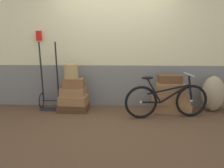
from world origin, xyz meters
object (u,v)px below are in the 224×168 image
object	(u,v)px
suitcase_3	(74,83)
luggage_trolley	(50,94)
wicker_basket	(71,71)
suitcase_5	(170,99)
suitcase_1	(74,100)
suitcase_7	(170,79)
suitcase_0	(74,107)
suitcase_2	(73,92)
suitcase_6	(171,89)
suitcase_4	(172,107)
bicycle	(166,100)
burlap_sack	(213,94)

from	to	relation	value
suitcase_3	luggage_trolley	world-z (taller)	luggage_trolley
suitcase_3	wicker_basket	world-z (taller)	wicker_basket
suitcase_5	suitcase_1	bearing A→B (deg)	176.65
suitcase_7	wicker_basket	world-z (taller)	wicker_basket
suitcase_0	suitcase_2	distance (m)	0.32
suitcase_1	suitcase_6	size ratio (longest dim) A/B	0.98
suitcase_2	wicker_basket	distance (m)	0.42
suitcase_4	suitcase_6	bearing A→B (deg)	-157.54
suitcase_5	bicycle	xyz separation A→B (m)	(-0.14, -0.34, 0.06)
burlap_sack	suitcase_4	bearing A→B (deg)	-173.82
burlap_sack	bicycle	distance (m)	1.10
suitcase_1	suitcase_4	world-z (taller)	suitcase_1
suitcase_0	luggage_trolley	xyz separation A→B (m)	(-0.52, 0.13, 0.23)
suitcase_3	burlap_sack	bearing A→B (deg)	-0.76
suitcase_5	wicker_basket	size ratio (longest dim) A/B	2.41
wicker_basket	burlap_sack	xyz separation A→B (m)	(2.85, 0.08, -0.45)
suitcase_2	suitcase_3	world-z (taller)	suitcase_3
wicker_basket	suitcase_2	bearing A→B (deg)	31.98
suitcase_1	burlap_sack	bearing A→B (deg)	7.25
suitcase_1	suitcase_7	bearing A→B (deg)	6.22
suitcase_1	burlap_sack	size ratio (longest dim) A/B	0.76
suitcase_7	bicycle	xyz separation A→B (m)	(-0.13, -0.38, -0.33)
suitcase_4	luggage_trolley	bearing A→B (deg)	-176.58
suitcase_5	bicycle	size ratio (longest dim) A/B	0.44
suitcase_2	suitcase_7	bearing A→B (deg)	2.66
suitcase_3	wicker_basket	bearing A→B (deg)	-148.80
wicker_basket	bicycle	distance (m)	1.94
suitcase_1	bicycle	world-z (taller)	bicycle
suitcase_2	suitcase_4	distance (m)	2.02
suitcase_7	luggage_trolley	distance (m)	2.48
suitcase_5	suitcase_6	size ratio (longest dim) A/B	1.26
suitcase_3	suitcase_5	world-z (taller)	suitcase_3
suitcase_6	wicker_basket	bearing A→B (deg)	-179.33
suitcase_0	suitcase_4	distance (m)	1.99
wicker_basket	bicycle	world-z (taller)	wicker_basket
suitcase_7	bicycle	size ratio (longest dim) A/B	0.29
bicycle	suitcase_3	bearing A→B (deg)	167.99
suitcase_4	luggage_trolley	size ratio (longest dim) A/B	0.53
suitcase_6	luggage_trolley	bearing A→B (deg)	177.94
suitcase_5	burlap_sack	size ratio (longest dim) A/B	0.97
suitcase_7	burlap_sack	xyz separation A→B (m)	(0.89, 0.06, -0.31)
suitcase_4	burlap_sack	distance (m)	0.88
suitcase_1	burlap_sack	distance (m)	2.82
bicycle	suitcase_2	bearing A→B (deg)	168.33
suitcase_3	bicycle	bearing A→B (deg)	-13.89
suitcase_6	burlap_sack	xyz separation A→B (m)	(0.87, 0.10, -0.12)
wicker_basket	luggage_trolley	distance (m)	0.71
suitcase_3	suitcase_6	size ratio (longest dim) A/B	0.75
bicycle	suitcase_0	bearing A→B (deg)	168.93
suitcase_0	suitcase_6	xyz separation A→B (m)	(1.95, -0.02, 0.40)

